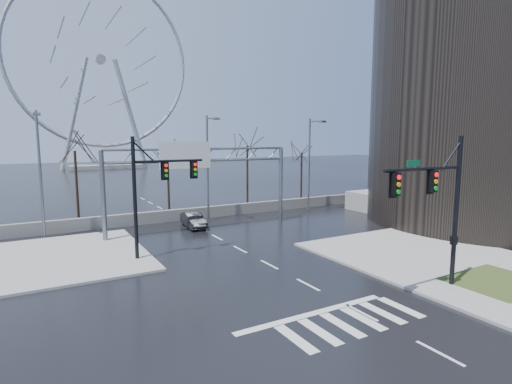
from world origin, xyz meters
TOP-DOWN VIEW (x-y plane):
  - ground at (0.00, 0.00)m, footprint 260.00×260.00m
  - sidewalk_right_ext at (10.00, 2.00)m, footprint 12.00×10.00m
  - sidewalk_far at (-11.00, 12.00)m, footprint 10.00×12.00m
  - grass_strip at (9.00, -5.00)m, footprint 5.00×4.00m
  - tower_podium at (29.00, 8.00)m, footprint 22.00×18.00m
  - barrier_wall at (0.00, 20.00)m, footprint 52.00×0.50m
  - signal_mast_near at (5.14, -4.04)m, footprint 5.52×0.41m
  - signal_mast_far at (-5.87, 8.96)m, footprint 4.72×0.41m
  - sign_gantry at (-0.38, 14.96)m, footprint 16.36×0.40m
  - streetlight_left at (-12.00, 18.16)m, footprint 0.50×2.55m
  - streetlight_mid at (2.00, 18.16)m, footprint 0.50×2.55m
  - streetlight_right at (14.00, 18.16)m, footprint 0.50×2.55m
  - tree_left at (-9.00, 23.50)m, footprint 3.75×3.75m
  - tree_center at (0.00, 24.50)m, footprint 3.25×3.25m
  - tree_right at (9.00, 23.50)m, footprint 3.90×3.90m
  - tree_far_right at (17.00, 24.00)m, footprint 3.40×3.40m
  - ferris_wheel at (5.00, 95.00)m, footprint 45.00×6.00m
  - car at (-0.31, 16.44)m, footprint 1.65×4.10m

SIDE VIEW (x-z plane):
  - ground at x=0.00m, z-range 0.00..0.00m
  - sidewalk_right_ext at x=10.00m, z-range 0.00..0.15m
  - sidewalk_far at x=-11.00m, z-range 0.00..0.15m
  - grass_strip at x=9.00m, z-range 0.14..0.17m
  - barrier_wall at x=0.00m, z-range 0.00..1.10m
  - car at x=-0.31m, z-range 0.00..1.33m
  - tower_podium at x=29.00m, z-range 0.00..2.00m
  - signal_mast_far at x=-5.87m, z-range 0.83..8.83m
  - signal_mast_near at x=5.14m, z-range 0.87..8.87m
  - tree_center at x=0.00m, z-range 1.92..8.42m
  - sign_gantry at x=-0.38m, z-range 1.38..8.98m
  - tree_far_right at x=17.00m, z-range 2.01..8.81m
  - streetlight_left at x=-12.00m, z-range 0.89..10.89m
  - streetlight_mid at x=2.00m, z-range 0.89..10.89m
  - streetlight_right at x=14.00m, z-range 0.89..10.89m
  - tree_left at x=-9.00m, z-range 2.23..9.73m
  - tree_right at x=9.00m, z-range 2.32..10.12m
  - ferris_wheel at x=5.00m, z-range 0.68..51.59m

